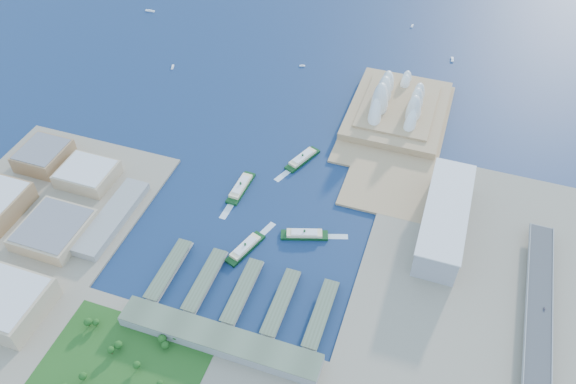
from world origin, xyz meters
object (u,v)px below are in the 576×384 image
at_px(ferry_a, 241,186).
at_px(ferry_b, 303,157).
at_px(opera_house, 400,96).
at_px(toaster_building, 444,218).
at_px(car_c, 544,309).
at_px(ferry_d, 304,233).
at_px(ferry_c, 245,247).

distance_m(ferry_a, ferry_b, 92.99).
height_order(opera_house, ferry_a, opera_house).
bearing_deg(toaster_building, opera_house, 114.23).
bearing_deg(toaster_building, ferry_b, 161.26).
relative_size(ferry_b, car_c, 13.46).
distance_m(toaster_building, ferry_a, 242.59).
distance_m(ferry_d, car_c, 255.63).
height_order(opera_house, ferry_b, opera_house).
height_order(toaster_building, ferry_d, toaster_building).
height_order(opera_house, ferry_d, opera_house).
height_order(toaster_building, ferry_b, toaster_building).
xyz_separation_m(toaster_building, ferry_b, (-186.61, 63.32, -15.27)).
bearing_deg(toaster_building, ferry_c, -153.89).
bearing_deg(ferry_c, ferry_a, -45.93).
distance_m(ferry_c, car_c, 310.20).
xyz_separation_m(ferry_b, car_c, (295.61, -148.14, 10.22)).
bearing_deg(ferry_b, ferry_d, -48.61).
bearing_deg(ferry_d, ferry_a, 46.27).
relative_size(opera_house, ferry_a, 3.13).
distance_m(ferry_a, ferry_d, 107.64).
bearing_deg(ferry_b, toaster_building, 3.82).
bearing_deg(toaster_building, car_c, -37.89).
distance_m(toaster_building, ferry_c, 224.07).
height_order(ferry_b, ferry_d, ferry_b).
bearing_deg(ferry_a, toaster_building, 5.14).
bearing_deg(car_c, ferry_b, 153.38).
relative_size(toaster_building, ferry_b, 2.80).
relative_size(ferry_a, ferry_d, 1.08).
bearing_deg(ferry_a, opera_house, 56.74).
bearing_deg(opera_house, toaster_building, -65.77).
height_order(ferry_d, car_c, car_c).
relative_size(toaster_building, car_c, 37.74).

